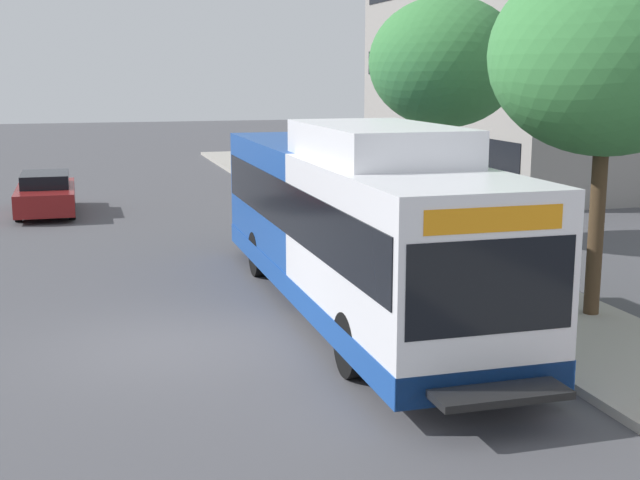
{
  "coord_description": "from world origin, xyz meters",
  "views": [
    {
      "loc": [
        -1.17,
        -13.87,
        4.51
      ],
      "look_at": [
        2.89,
        0.34,
        1.6
      ],
      "focal_mm": 47.69,
      "sensor_mm": 36.0,
      "label": 1
    }
  ],
  "objects_px": {
    "street_tree_near_stop": "(607,56)",
    "parked_car_far_lane": "(46,194)",
    "street_tree_mid_block": "(445,63)",
    "transit_bus": "(352,223)"
  },
  "relations": [
    {
      "from": "street_tree_near_stop",
      "to": "parked_car_far_lane",
      "type": "bearing_deg",
      "value": 122.89
    },
    {
      "from": "street_tree_near_stop",
      "to": "street_tree_mid_block",
      "type": "xyz_separation_m",
      "value": [
        0.31,
        7.53,
        -0.03
      ]
    },
    {
      "from": "street_tree_near_stop",
      "to": "parked_car_far_lane",
      "type": "xyz_separation_m",
      "value": [
        -10.06,
        15.56,
        -4.14
      ]
    },
    {
      "from": "transit_bus",
      "to": "street_tree_mid_block",
      "type": "height_order",
      "value": "street_tree_mid_block"
    },
    {
      "from": "street_tree_near_stop",
      "to": "street_tree_mid_block",
      "type": "bearing_deg",
      "value": 87.68
    },
    {
      "from": "transit_bus",
      "to": "street_tree_mid_block",
      "type": "relative_size",
      "value": 1.93
    },
    {
      "from": "transit_bus",
      "to": "street_tree_mid_block",
      "type": "bearing_deg",
      "value": 52.19
    },
    {
      "from": "parked_car_far_lane",
      "to": "street_tree_mid_block",
      "type": "bearing_deg",
      "value": -37.75
    },
    {
      "from": "parked_car_far_lane",
      "to": "street_tree_near_stop",
      "type": "bearing_deg",
      "value": -57.11
    },
    {
      "from": "parked_car_far_lane",
      "to": "transit_bus",
      "type": "bearing_deg",
      "value": -66.21
    }
  ]
}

